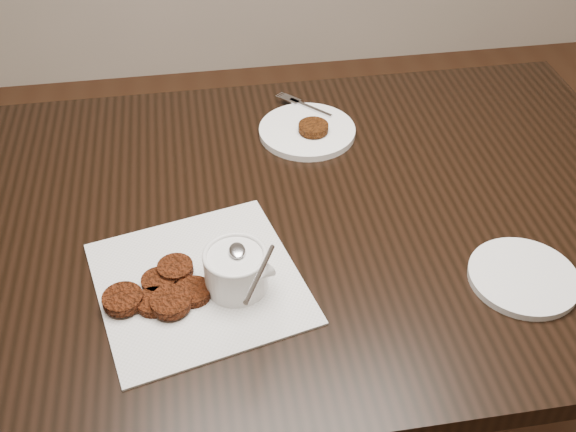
{
  "coord_description": "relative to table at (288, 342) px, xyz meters",
  "views": [
    {
      "loc": [
        -0.19,
        -0.83,
        1.55
      ],
      "look_at": [
        -0.06,
        0.02,
        0.8
      ],
      "focal_mm": 42.11,
      "sensor_mm": 36.0,
      "label": 1
    }
  ],
  "objects": [
    {
      "name": "plate_with_patty",
      "position": [
        0.08,
        0.24,
        0.39
      ],
      "size": [
        0.29,
        0.29,
        0.03
      ],
      "primitive_type": null,
      "rotation": [
        0.0,
        0.0,
        -0.83
      ],
      "color": "white",
      "rests_on": "table"
    },
    {
      "name": "table",
      "position": [
        0.0,
        0.0,
        0.0
      ],
      "size": [
        1.44,
        0.92,
        0.75
      ],
      "primitive_type": "cube",
      "color": "black",
      "rests_on": "floor"
    },
    {
      "name": "sauce_ramekin",
      "position": [
        -0.11,
        -0.17,
        0.45
      ],
      "size": [
        0.17,
        0.17,
        0.14
      ],
      "primitive_type": null,
      "rotation": [
        0.0,
        0.0,
        -0.33
      ],
      "color": "white",
      "rests_on": "napkin"
    },
    {
      "name": "napkin",
      "position": [
        -0.17,
        -0.15,
        0.38
      ],
      "size": [
        0.38,
        0.38,
        0.0
      ],
      "primitive_type": "cube",
      "rotation": [
        0.0,
        0.0,
        0.23
      ],
      "color": "silver",
      "rests_on": "table"
    },
    {
      "name": "plate_empty",
      "position": [
        0.35,
        -0.23,
        0.38
      ],
      "size": [
        0.23,
        0.23,
        0.01
      ],
      "primitive_type": "cylinder",
      "rotation": [
        0.0,
        0.0,
        0.36
      ],
      "color": "silver",
      "rests_on": "table"
    },
    {
      "name": "patty_cluster",
      "position": [
        -0.23,
        -0.17,
        0.39
      ],
      "size": [
        0.24,
        0.24,
        0.02
      ],
      "primitive_type": null,
      "rotation": [
        0.0,
        0.0,
        0.15
      ],
      "color": "#64230D",
      "rests_on": "napkin"
    }
  ]
}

